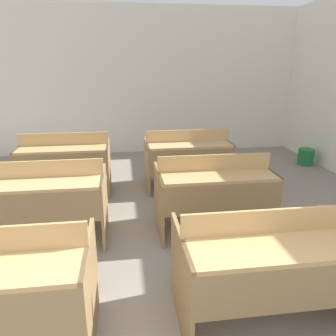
# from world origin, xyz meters

# --- Properties ---
(wall_back) EXTENTS (6.72, 0.06, 2.76)m
(wall_back) POSITION_xyz_m (0.00, 5.97, 1.38)
(wall_back) COLOR white
(wall_back) RESTS_ON ground_plane
(bench_front_right) EXTENTS (1.18, 0.74, 0.84)m
(bench_front_right) POSITION_xyz_m (0.79, 1.22, 0.46)
(bench_front_right) COLOR olive
(bench_front_right) RESTS_ON ground_plane
(bench_second_left) EXTENTS (1.18, 0.74, 0.84)m
(bench_second_left) POSITION_xyz_m (-0.93, 2.55, 0.46)
(bench_second_left) COLOR #9A7B51
(bench_second_left) RESTS_ON ground_plane
(bench_second_right) EXTENTS (1.18, 0.74, 0.84)m
(bench_second_right) POSITION_xyz_m (0.79, 2.54, 0.46)
(bench_second_right) COLOR olive
(bench_second_right) RESTS_ON ground_plane
(bench_third_left) EXTENTS (1.18, 0.74, 0.84)m
(bench_third_left) POSITION_xyz_m (-0.93, 3.87, 0.46)
(bench_third_left) COLOR #94754B
(bench_third_left) RESTS_ON ground_plane
(bench_third_right) EXTENTS (1.18, 0.74, 0.84)m
(bench_third_right) POSITION_xyz_m (0.77, 3.85, 0.46)
(bench_third_right) COLOR #97794F
(bench_third_right) RESTS_ON ground_plane
(wastepaper_bin) EXTENTS (0.27, 0.27, 0.28)m
(wastepaper_bin) POSITION_xyz_m (3.07, 4.64, 0.14)
(wastepaper_bin) COLOR #1E6B33
(wastepaper_bin) RESTS_ON ground_plane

